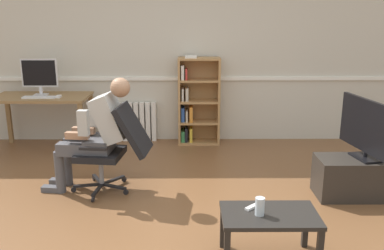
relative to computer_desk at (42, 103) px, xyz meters
name	(u,v)px	position (x,y,z in m)	size (l,w,h in m)	color
ground_plane	(176,224)	(1.89, -2.15, -0.65)	(18.00, 18.00, 0.00)	brown
back_wall	(181,48)	(1.89, 0.50, 0.69)	(12.00, 0.13, 2.70)	beige
computer_desk	(42,103)	(0.00, 0.00, 0.00)	(1.28, 0.68, 0.76)	olive
imac_monitor	(39,74)	(-0.02, 0.08, 0.38)	(0.49, 0.14, 0.49)	silver
keyboard	(39,97)	(0.03, -0.14, 0.11)	(0.43, 0.12, 0.02)	white
computer_mouse	(59,96)	(0.28, -0.12, 0.12)	(0.06, 0.10, 0.03)	white
bookshelf	(196,102)	(2.11, 0.29, -0.05)	(0.59, 0.29, 1.26)	#AD7F4C
radiator	(128,122)	(1.10, 0.39, -0.36)	(0.84, 0.08, 0.58)	white
office_chair	(115,145)	(1.23, -1.41, -0.13)	(0.87, 0.62, 0.95)	black
person_seated	(96,132)	(1.03, -1.39, 0.00)	(0.99, 0.42, 1.23)	#4C4C51
tv_stand	(363,177)	(3.80, -1.56, -0.45)	(0.96, 0.41, 0.41)	#2D2823
tv_screen	(369,129)	(3.81, -1.56, 0.08)	(0.26, 0.94, 0.60)	black
coffee_table	(269,220)	(2.62, -2.72, -0.31)	(0.73, 0.45, 0.40)	black
drinking_glass	(260,206)	(2.53, -2.75, -0.19)	(0.07, 0.07, 0.14)	silver
spare_remote	(253,207)	(2.50, -2.63, -0.25)	(0.04, 0.15, 0.02)	white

